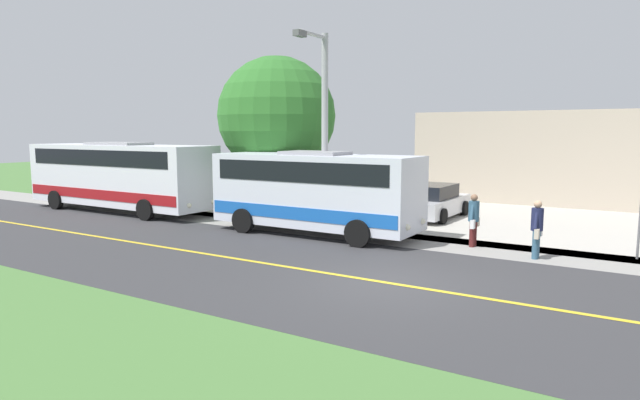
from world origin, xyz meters
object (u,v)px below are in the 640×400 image
at_px(pedestrian_with_bags, 537,227).
at_px(parked_car_near, 433,202).
at_px(pedestrian_waiting, 474,219).
at_px(street_light_pole, 323,124).
at_px(commercial_building, 617,156).
at_px(transit_bus_rear, 120,173).
at_px(tree_curbside, 277,116).
at_px(shuttle_bus_front, 315,189).

height_order(pedestrian_with_bags, parked_car_near, pedestrian_with_bags).
distance_m(pedestrian_with_bags, pedestrian_waiting, 2.15).
bearing_deg(street_light_pole, pedestrian_waiting, 94.95).
xyz_separation_m(pedestrian_with_bags, parked_car_near, (-5.63, -5.14, -0.23)).
bearing_deg(pedestrian_waiting, commercial_building, 168.82).
relative_size(transit_bus_rear, pedestrian_with_bags, 5.99).
distance_m(transit_bus_rear, street_light_pole, 11.07).
relative_size(transit_bus_rear, street_light_pole, 1.44).
relative_size(pedestrian_with_bags, parked_car_near, 0.39).
distance_m(transit_bus_rear, pedestrian_waiting, 16.27).
bearing_deg(pedestrian_with_bags, transit_bus_rear, -89.81).
height_order(pedestrian_with_bags, tree_curbside, tree_curbside).
xyz_separation_m(transit_bus_rear, street_light_pole, (-0.29, 10.84, 2.21)).
bearing_deg(transit_bus_rear, tree_curbside, 112.13).
height_order(transit_bus_rear, tree_curbside, tree_curbside).
bearing_deg(shuttle_bus_front, street_light_pole, 166.31).
distance_m(shuttle_bus_front, commercial_building, 19.02).
xyz_separation_m(pedestrian_with_bags, commercial_building, (-16.77, 1.14, 1.44)).
relative_size(shuttle_bus_front, transit_bus_rear, 0.76).
bearing_deg(shuttle_bus_front, pedestrian_with_bags, 91.14).
height_order(shuttle_bus_front, tree_curbside, tree_curbside).
xyz_separation_m(transit_bus_rear, parked_car_near, (-5.69, 13.13, -1.07)).
height_order(pedestrian_waiting, commercial_building, commercial_building).
relative_size(street_light_pole, commercial_building, 0.37).
bearing_deg(commercial_building, street_light_pole, -27.38).
bearing_deg(parked_car_near, transit_bus_rear, -66.57).
bearing_deg(pedestrian_waiting, pedestrian_with_bags, 71.08).
bearing_deg(street_light_pole, transit_bus_rear, -88.47).
bearing_deg(tree_curbside, street_light_pole, 56.91).
bearing_deg(pedestrian_with_bags, commercial_building, 176.10).
bearing_deg(commercial_building, pedestrian_waiting, -11.18).
relative_size(transit_bus_rear, parked_car_near, 2.31).
bearing_deg(pedestrian_waiting, street_light_pole, -85.05).
distance_m(pedestrian_waiting, commercial_building, 16.44).
bearing_deg(street_light_pole, parked_car_near, 157.07).
height_order(pedestrian_with_bags, pedestrian_waiting, pedestrian_with_bags).
bearing_deg(commercial_building, parked_car_near, -29.42).
bearing_deg(pedestrian_with_bags, street_light_pole, -91.78).
distance_m(pedestrian_with_bags, commercial_building, 16.87).
xyz_separation_m(shuttle_bus_front, parked_car_near, (-5.78, 2.38, -0.95)).
relative_size(shuttle_bus_front, pedestrian_waiting, 4.55).
distance_m(street_light_pole, commercial_building, 18.69).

